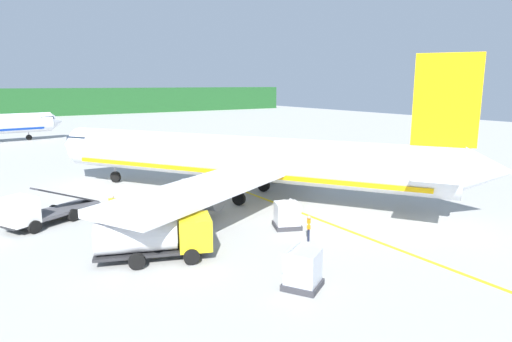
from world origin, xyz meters
TOP-DOWN VIEW (x-y plane):
  - airliner_foreground at (21.31, 21.31)m, footprint 31.40×36.92m
  - service_truck_fuel at (9.83, 11.86)m, footprint 6.67×4.04m
  - service_truck_baggage at (5.02, 22.08)m, footprint 7.16×5.07m
  - cargo_container_near at (19.46, 12.37)m, footprint 2.34×2.34m
  - cargo_container_mid at (14.47, 4.65)m, footprint 2.34×2.34m
  - crew_marshaller at (9.98, 21.13)m, footprint 0.51×0.46m
  - crew_loader_left at (18.97, 9.53)m, footprint 0.46×0.51m
  - apron_guide_line at (22.51, 16.79)m, footprint 0.30×60.00m

SIDE VIEW (x-z plane):
  - apron_guide_line at x=22.51m, z-range 0.00..0.01m
  - cargo_container_near at x=19.46m, z-range -0.06..1.84m
  - cargo_container_mid at x=14.47m, z-range -0.05..1.98m
  - crew_loader_left at x=18.97m, z-range 0.15..1.82m
  - crew_marshaller at x=9.98m, z-range 0.16..1.92m
  - service_truck_baggage at x=5.02m, z-range -0.23..2.55m
  - service_truck_fuel at x=9.83m, z-range 0.20..2.60m
  - airliner_foreground at x=21.31m, z-range -2.56..9.34m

